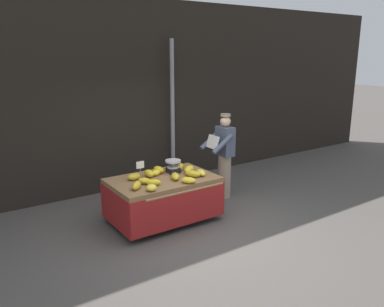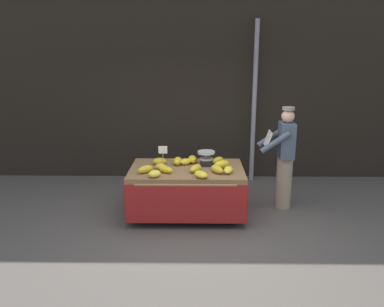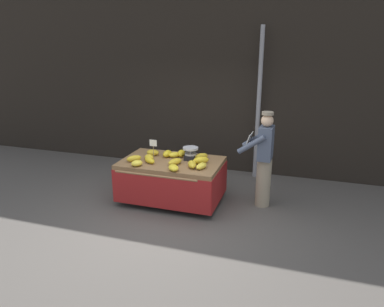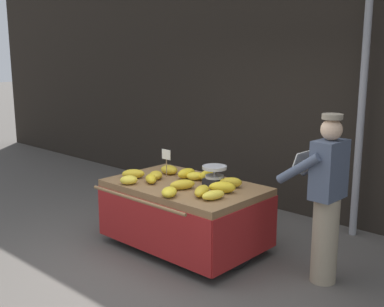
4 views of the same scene
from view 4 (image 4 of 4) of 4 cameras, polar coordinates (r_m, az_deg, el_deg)
ground_plane at (r=5.29m, az=-4.43°, el=-13.92°), size 60.00×60.00×0.00m
back_wall at (r=7.00m, az=12.73°, el=9.08°), size 16.00×0.24×3.97m
street_pole at (r=6.28m, az=19.14°, el=4.70°), size 0.09×0.09×3.16m
banana_cart at (r=5.73m, az=-0.85°, el=-5.52°), size 1.82×1.34×0.79m
weighing_scale at (r=5.56m, az=2.63°, el=-2.63°), size 0.28×0.28×0.24m
price_sign at (r=5.92m, az=-3.02°, el=-0.42°), size 0.14×0.01×0.34m
banana_bunch_0 at (r=5.90m, az=-0.64°, el=-2.33°), size 0.15×0.27×0.12m
banana_bunch_1 at (r=5.69m, az=-7.38°, el=-3.07°), size 0.25×0.26×0.10m
banana_bunch_2 at (r=5.88m, az=-4.25°, el=-2.53°), size 0.26×0.27×0.10m
banana_bunch_3 at (r=6.09m, az=-2.68°, el=-1.91°), size 0.25×0.19×0.11m
banana_bunch_4 at (r=5.31m, az=3.54°, el=-3.97°), size 0.32×0.29×0.13m
banana_bunch_5 at (r=5.81m, az=1.79°, el=-2.55°), size 0.18×0.26×0.12m
banana_bunch_6 at (r=5.19m, az=-2.67°, el=-4.50°), size 0.28×0.30×0.10m
banana_bunch_7 at (r=5.20m, az=1.16°, el=-4.40°), size 0.25×0.33×0.11m
banana_bunch_8 at (r=5.82m, az=0.35°, el=-2.65°), size 0.24×0.24×0.10m
banana_bunch_9 at (r=5.50m, az=4.49°, el=-3.42°), size 0.26×0.27×0.12m
banana_bunch_10 at (r=5.71m, az=-4.81°, el=-2.96°), size 0.28×0.24×0.10m
banana_bunch_11 at (r=5.44m, az=-1.12°, el=-3.65°), size 0.25×0.32×0.11m
banana_bunch_12 at (r=5.93m, az=-6.86°, el=-2.38°), size 0.27×0.28×0.11m
banana_bunch_13 at (r=5.08m, az=2.51°, el=-4.87°), size 0.19×0.29×0.10m
vendor_person at (r=5.01m, az=15.34°, el=-5.07°), size 0.59×0.53×1.71m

